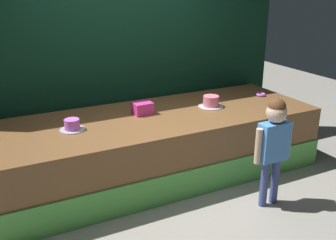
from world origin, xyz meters
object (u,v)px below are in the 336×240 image
Objects in this scene: child_figure at (274,138)px; pink_box at (143,108)px; donut at (261,95)px; cake_center at (72,125)px; cake_right at (211,102)px.

child_figure is 5.31× the size of pink_box.
donut is 2.63m from cake_center.
child_figure reaches higher than donut.
cake_center is at bearing -170.26° from pink_box.
cake_center reaches higher than donut.
donut is at bearing 2.59° from cake_center.
cake_right reaches higher than donut.
cake_right is at bearing 0.76° from cake_center.
pink_box is at bearing 171.74° from cake_right.
cake_center is (-0.88, -0.15, -0.02)m from pink_box.
cake_center is (-1.75, 1.14, 0.05)m from child_figure.
pink_box reaches higher than cake_center.
pink_box is at bearing 124.24° from child_figure.
child_figure reaches higher than cake_right.
donut is (1.75, -0.03, -0.05)m from pink_box.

